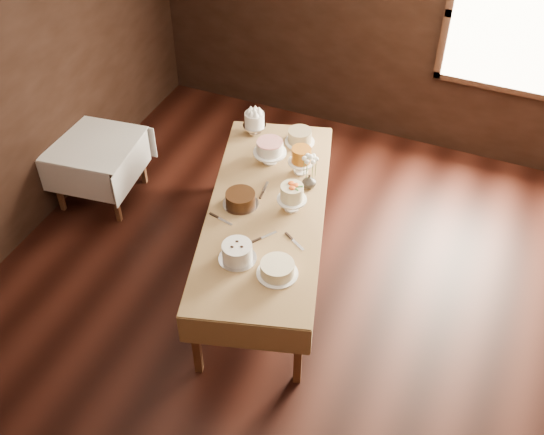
% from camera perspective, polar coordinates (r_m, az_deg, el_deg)
% --- Properties ---
extents(floor, '(5.00, 6.00, 0.01)m').
position_cam_1_polar(floor, '(5.82, -0.78, -8.13)').
color(floor, black).
rests_on(floor, ground).
extents(ceiling, '(5.00, 6.00, 0.01)m').
position_cam_1_polar(ceiling, '(4.06, -1.16, 17.72)').
color(ceiling, beige).
rests_on(ceiling, wall_back).
extents(wall_back, '(5.00, 0.02, 2.80)m').
position_cam_1_polar(wall_back, '(7.24, 9.10, 16.68)').
color(wall_back, black).
rests_on(wall_back, ground).
extents(window, '(1.10, 0.05, 1.30)m').
position_cam_1_polar(window, '(6.94, 19.82, 15.39)').
color(window, '#FFEABF').
rests_on(window, wall_back).
extents(display_table, '(1.61, 2.66, 0.77)m').
position_cam_1_polar(display_table, '(5.65, -0.51, 0.41)').
color(display_table, '#4F2B16').
rests_on(display_table, ground).
extents(side_table, '(0.90, 0.90, 0.67)m').
position_cam_1_polar(side_table, '(6.77, -14.99, 5.72)').
color(side_table, '#4F2B16').
rests_on(side_table, ground).
extents(cake_meringue, '(0.23, 0.23, 0.24)m').
position_cam_1_polar(cake_meringue, '(6.40, -1.52, 8.07)').
color(cake_meringue, silver).
rests_on(cake_meringue, display_table).
extents(cake_speckled, '(0.32, 0.32, 0.13)m').
position_cam_1_polar(cake_speckled, '(6.31, 2.41, 6.97)').
color(cake_speckled, white).
rests_on(cake_speckled, display_table).
extents(cake_lattice, '(0.34, 0.34, 0.23)m').
position_cam_1_polar(cake_lattice, '(6.04, -0.19, 5.60)').
color(cake_lattice, white).
rests_on(cake_lattice, display_table).
extents(cake_caramel, '(0.24, 0.24, 0.27)m').
position_cam_1_polar(cake_caramel, '(5.92, 2.52, 4.83)').
color(cake_caramel, white).
rests_on(cake_caramel, display_table).
extents(cake_chocolate, '(0.36, 0.36, 0.12)m').
position_cam_1_polar(cake_chocolate, '(5.61, -2.73, 1.57)').
color(cake_chocolate, silver).
rests_on(cake_chocolate, display_table).
extents(cake_flowers, '(0.25, 0.25, 0.26)m').
position_cam_1_polar(cake_flowers, '(5.53, 1.72, 1.64)').
color(cake_flowers, white).
rests_on(cake_flowers, display_table).
extents(cake_swirl, '(0.33, 0.33, 0.15)m').
position_cam_1_polar(cake_swirl, '(5.13, -3.01, -3.04)').
color(cake_swirl, silver).
rests_on(cake_swirl, display_table).
extents(cake_cream, '(0.35, 0.35, 0.11)m').
position_cam_1_polar(cake_cream, '(5.03, 0.46, -4.48)').
color(cake_cream, white).
rests_on(cake_cream, display_table).
extents(cake_server_a, '(0.16, 0.21, 0.01)m').
position_cam_1_polar(cake_server_a, '(5.37, -0.27, -1.51)').
color(cake_server_a, silver).
rests_on(cake_server_a, display_table).
extents(cake_server_b, '(0.22, 0.15, 0.01)m').
position_cam_1_polar(cake_server_b, '(5.29, 2.23, -2.35)').
color(cake_server_b, silver).
rests_on(cake_server_b, display_table).
extents(cake_server_c, '(0.05, 0.24, 0.01)m').
position_cam_1_polar(cake_server_c, '(5.82, -0.57, 2.66)').
color(cake_server_c, silver).
rests_on(cake_server_c, display_table).
extents(cake_server_d, '(0.06, 0.24, 0.01)m').
position_cam_1_polar(cake_server_d, '(5.79, 2.13, 2.43)').
color(cake_server_d, silver).
rests_on(cake_server_d, display_table).
extents(cake_server_e, '(0.24, 0.08, 0.01)m').
position_cam_1_polar(cake_server_e, '(5.50, -4.07, -0.32)').
color(cake_server_e, silver).
rests_on(cake_server_e, display_table).
extents(flower_vase, '(0.15, 0.15, 0.13)m').
position_cam_1_polar(flower_vase, '(5.79, 3.22, 3.14)').
color(flower_vase, '#2D2823').
rests_on(flower_vase, display_table).
extents(flower_bouquet, '(0.14, 0.14, 0.20)m').
position_cam_1_polar(flower_bouquet, '(5.67, 3.29, 4.58)').
color(flower_bouquet, white).
rests_on(flower_bouquet, flower_vase).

